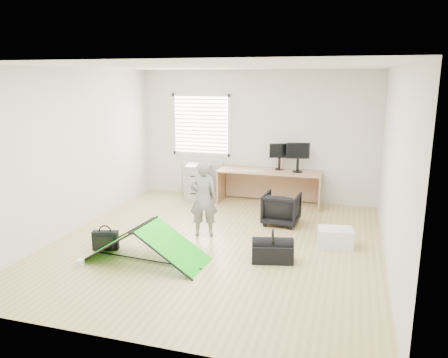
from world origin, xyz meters
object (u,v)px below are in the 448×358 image
(desk, at_px, (269,188))
(filing_cabinet, at_px, (199,181))
(monitor_right, at_px, (298,161))
(laptop_bag, at_px, (106,240))
(storage_crate, at_px, (335,238))
(office_chair, at_px, (281,209))
(person, at_px, (203,199))
(thermos, at_px, (282,164))
(monitor_left, at_px, (280,160))
(kite, at_px, (145,243))
(duffel_bag, at_px, (272,253))

(desk, bearing_deg, filing_cabinet, 178.48)
(monitor_right, relative_size, laptop_bag, 1.17)
(desk, height_order, storage_crate, desk)
(office_chair, relative_size, storage_crate, 1.19)
(desk, bearing_deg, person, -109.47)
(office_chair, bearing_deg, thermos, -76.66)
(desk, bearing_deg, office_chair, -70.24)
(office_chair, relative_size, person, 0.49)
(monitor_left, height_order, thermos, monitor_left)
(filing_cabinet, bearing_deg, thermos, -9.87)
(monitor_left, bearing_deg, filing_cabinet, 164.09)
(monitor_left, relative_size, kite, 0.24)
(thermos, height_order, person, person)
(desk, bearing_deg, kite, -110.45)
(desk, relative_size, person, 1.65)
(monitor_right, bearing_deg, desk, 168.39)
(monitor_right, bearing_deg, kite, -131.53)
(filing_cabinet, distance_m, monitor_left, 1.78)
(filing_cabinet, height_order, storage_crate, filing_cabinet)
(person, height_order, laptop_bag, person)
(duffel_bag, bearing_deg, monitor_left, 85.05)
(filing_cabinet, height_order, monitor_right, monitor_right)
(desk, distance_m, storage_crate, 2.44)
(duffel_bag, bearing_deg, storage_crate, 32.01)
(storage_crate, relative_size, duffel_bag, 0.90)
(office_chair, distance_m, kite, 2.67)
(desk, height_order, person, person)
(thermos, xyz_separation_m, laptop_bag, (-2.13, -3.24, -0.68))
(office_chair, height_order, person, person)
(office_chair, xyz_separation_m, person, (-1.13, -0.95, 0.35))
(monitor_left, xyz_separation_m, monitor_right, (0.38, -0.12, 0.02))
(person, bearing_deg, desk, -122.27)
(desk, bearing_deg, thermos, 33.79)
(filing_cabinet, height_order, person, person)
(desk, distance_m, monitor_right, 0.80)
(monitor_right, height_order, storage_crate, monitor_right)
(thermos, distance_m, office_chair, 1.43)
(monitor_right, bearing_deg, office_chair, -109.99)
(person, distance_m, kite, 1.34)
(monitor_left, bearing_deg, monitor_right, -38.13)
(monitor_right, distance_m, duffel_bag, 2.94)
(person, relative_size, laptop_bag, 3.26)
(office_chair, bearing_deg, monitor_left, -74.54)
(person, distance_m, duffel_bag, 1.54)
(filing_cabinet, bearing_deg, kite, -98.27)
(kite, bearing_deg, filing_cabinet, 100.68)
(storage_crate, bearing_deg, kite, -152.70)
(monitor_left, bearing_deg, duffel_bag, -102.69)
(filing_cabinet, height_order, monitor_left, monitor_left)
(person, relative_size, duffel_bag, 2.17)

